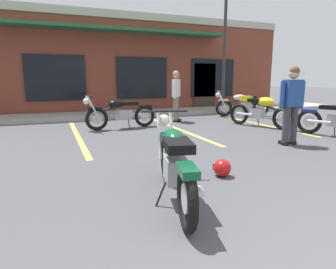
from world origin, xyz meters
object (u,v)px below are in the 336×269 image
object	(u,v)px
motorcycle_foreground_classic	(174,162)
parking_lot_lamp_post	(227,35)
motorcycle_black_cruiser	(121,113)
motorcycle_red_sportbike	(264,110)
helmet_on_pavement	(222,168)
person_in_black_shirt	(292,101)
person_by_back_row	(176,93)
motorcycle_orange_scrambler	(242,104)

from	to	relation	value
motorcycle_foreground_classic	parking_lot_lamp_post	xyz separation A→B (m)	(5.06, 6.88, 2.59)
motorcycle_black_cruiser	motorcycle_red_sportbike	bearing A→B (deg)	-18.86
motorcycle_foreground_classic	helmet_on_pavement	distance (m)	1.14
motorcycle_foreground_classic	person_in_black_shirt	xyz separation A→B (m)	(3.46, 1.76, 0.49)
person_by_back_row	helmet_on_pavement	distance (m)	5.70
motorcycle_orange_scrambler	helmet_on_pavement	bearing A→B (deg)	-127.95
motorcycle_orange_scrambler	parking_lot_lamp_post	size ratio (longest dim) A/B	0.44
motorcycle_foreground_classic	person_by_back_row	bearing A→B (deg)	66.43
person_in_black_shirt	parking_lot_lamp_post	xyz separation A→B (m)	(1.61, 5.12, 2.10)
motorcycle_orange_scrambler	person_in_black_shirt	xyz separation A→B (m)	(-2.00, -4.48, 0.49)
motorcycle_red_sportbike	motorcycle_orange_scrambler	xyz separation A→B (m)	(0.96, 2.38, -0.07)
motorcycle_foreground_classic	motorcycle_red_sportbike	size ratio (longest dim) A/B	1.03
person_in_black_shirt	helmet_on_pavement	world-z (taller)	person_in_black_shirt
person_in_black_shirt	motorcycle_orange_scrambler	bearing A→B (deg)	65.95
person_by_back_row	motorcycle_red_sportbike	bearing A→B (deg)	-46.82
person_in_black_shirt	motorcycle_foreground_classic	bearing A→B (deg)	-152.99
helmet_on_pavement	motorcycle_foreground_classic	bearing A→B (deg)	-153.12
motorcycle_black_cruiser	helmet_on_pavement	world-z (taller)	motorcycle_black_cruiser
motorcycle_foreground_classic	motorcycle_orange_scrambler	world-z (taller)	same
motorcycle_red_sportbike	motorcycle_orange_scrambler	size ratio (longest dim) A/B	0.98
person_in_black_shirt	helmet_on_pavement	bearing A→B (deg)	-152.94
motorcycle_black_cruiser	person_by_back_row	distance (m)	2.20
motorcycle_foreground_classic	motorcycle_red_sportbike	xyz separation A→B (m)	(4.49, 3.86, 0.07)
motorcycle_red_sportbike	person_by_back_row	distance (m)	2.83
motorcycle_red_sportbike	parking_lot_lamp_post	bearing A→B (deg)	79.25
motorcycle_orange_scrambler	person_in_black_shirt	world-z (taller)	person_in_black_shirt
motorcycle_red_sportbike	parking_lot_lamp_post	xyz separation A→B (m)	(0.57, 3.02, 2.52)
motorcycle_red_sportbike	person_by_back_row	world-z (taller)	person_by_back_row
motorcycle_foreground_classic	person_by_back_row	distance (m)	6.46
motorcycle_orange_scrambler	parking_lot_lamp_post	world-z (taller)	parking_lot_lamp_post
motorcycle_red_sportbike	helmet_on_pavement	bearing A→B (deg)	-136.26
motorcycle_red_sportbike	person_by_back_row	xyz separation A→B (m)	(-1.92, 2.04, 0.42)
parking_lot_lamp_post	motorcycle_foreground_classic	bearing A→B (deg)	-126.36
motorcycle_red_sportbike	helmet_on_pavement	distance (m)	4.88
motorcycle_red_sportbike	person_in_black_shirt	xyz separation A→B (m)	(-1.03, -2.10, 0.42)
person_by_back_row	parking_lot_lamp_post	xyz separation A→B (m)	(2.49, 0.98, 2.10)
motorcycle_foreground_classic	parking_lot_lamp_post	size ratio (longest dim) A/B	0.44
motorcycle_red_sportbike	motorcycle_black_cruiser	distance (m)	4.17
motorcycle_orange_scrambler	parking_lot_lamp_post	xyz separation A→B (m)	(-0.39, 0.64, 2.59)
motorcycle_orange_scrambler	person_by_back_row	size ratio (longest dim) A/B	1.23
motorcycle_black_cruiser	helmet_on_pavement	distance (m)	4.74
helmet_on_pavement	parking_lot_lamp_post	bearing A→B (deg)	57.36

